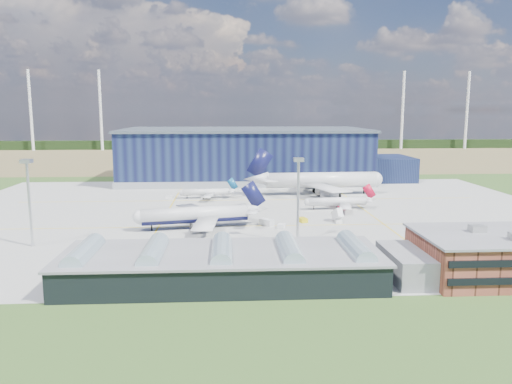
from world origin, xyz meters
The scene contains 22 objects.
ground centered at (0.00, 0.00, 0.00)m, with size 600.00×600.00×0.00m, color #2C4B1C.
apron centered at (0.00, 10.00, 0.03)m, with size 220.00×160.00×0.08m.
farmland centered at (0.00, 220.00, 0.00)m, with size 600.00×220.00×0.01m, color brown.
treeline centered at (0.00, 300.00, 4.00)m, with size 600.00×8.00×8.00m, color black.
horizon_dressing centered at (-191.30, 294.39, 34.20)m, with size 440.20×18.00×70.00m.
hangar centered at (2.81, 94.80, 11.62)m, with size 145.00×62.00×26.10m.
glass_concourse centered at (-6.45, -60.00, 3.69)m, with size 78.00×23.00×8.60m.
light_mast_west centered at (-60.00, -30.00, 15.43)m, with size 2.60×2.60×23.00m.
light_mast_center centered at (10.00, -30.00, 15.43)m, with size 2.60×2.60×23.00m.
airliner_navy centered at (-18.60, -12.00, 6.75)m, with size 41.42×40.52×13.51m, color silver, non-canonical shape.
airliner_red centered at (30.46, 14.69, 4.44)m, with size 27.23×26.64×8.88m, color silver, non-canonical shape.
airliner_widebody centered at (30.60, 46.21, 9.70)m, with size 59.47×58.18×19.39m, color silver, non-canonical shape.
airliner_regional centered at (-17.55, 40.00, 4.00)m, with size 24.55×24.01×8.00m, color silver, non-canonical shape.
gse_tug_a centered at (15.06, -5.56, 0.73)m, with size 2.14×3.49×1.46m, color gold.
gse_van_a centered at (-36.94, 5.56, 1.10)m, with size 2.19×5.03×2.19m, color silver.
gse_cart_a centered at (7.34, -13.70, 0.68)m, with size 2.09×3.14×1.36m, color silver.
gse_van_b centered at (3.15, -9.94, 1.08)m, with size 2.16×4.70×2.16m, color silver.
gse_cart_b centered at (-32.52, 40.69, 0.57)m, with size 1.75×2.62×1.14m, color silver.
gse_van_c centered at (57.66, -26.27, 1.24)m, with size 2.48×5.16×2.48m, color silver.
airstair centered at (26.22, -5.25, 1.50)m, with size 1.87×4.68×2.99m, color silver.
car_a centered at (37.39, -48.00, 0.62)m, with size 1.47×3.65×1.24m, color #99999E.
car_b centered at (36.10, -34.31, 0.64)m, with size 1.35×3.87×1.27m, color #99999E.
Camera 1 is at (-8.50, -159.83, 35.39)m, focal length 35.00 mm.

